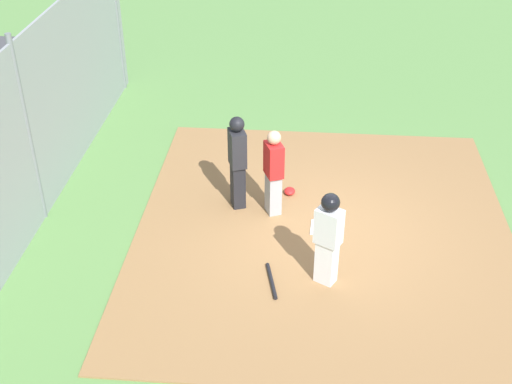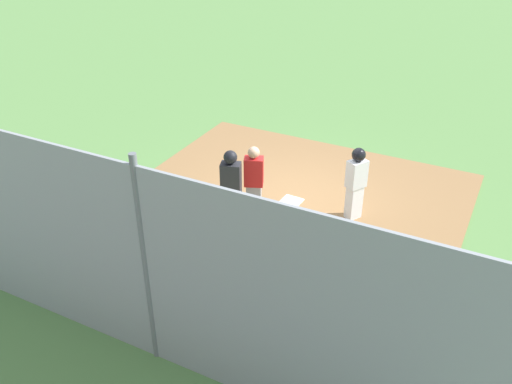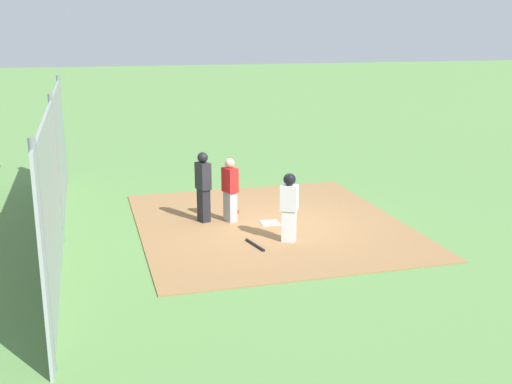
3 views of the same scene
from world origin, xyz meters
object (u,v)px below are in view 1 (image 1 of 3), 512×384
object	(u,v)px
catcher	(274,171)
umpire	(237,160)
runner	(328,234)
baseball_bat	(272,281)
home_plate	(323,228)
catcher_mask	(290,191)

from	to	relation	value
catcher	umpire	bearing A→B (deg)	143.68
runner	baseball_bat	size ratio (longest dim) A/B	1.92
home_plate	umpire	xyz separation A→B (m)	(-0.61, -1.54, 0.92)
runner	umpire	bearing A→B (deg)	67.92
home_plate	runner	bearing A→B (deg)	0.95
baseball_bat	umpire	bearing A→B (deg)	6.73
baseball_bat	catcher_mask	bearing A→B (deg)	-16.43
home_plate	runner	size ratio (longest dim) A/B	0.28
runner	catcher	bearing A→B (deg)	56.54
umpire	baseball_bat	world-z (taller)	umpire
runner	home_plate	bearing A→B (deg)	30.83
catcher_mask	baseball_bat	bearing A→B (deg)	-3.84
catcher	umpire	world-z (taller)	umpire
umpire	baseball_bat	bearing A→B (deg)	-89.82
home_plate	catcher	bearing A→B (deg)	-116.63
catcher_mask	runner	bearing A→B (deg)	14.92
home_plate	baseball_bat	xyz separation A→B (m)	(1.50, -0.80, 0.02)
baseball_bat	catcher_mask	distance (m)	2.57
home_plate	catcher_mask	distance (m)	1.23
catcher	baseball_bat	distance (m)	2.12
umpire	runner	bearing A→B (deg)	-71.10
home_plate	runner	distance (m)	1.65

